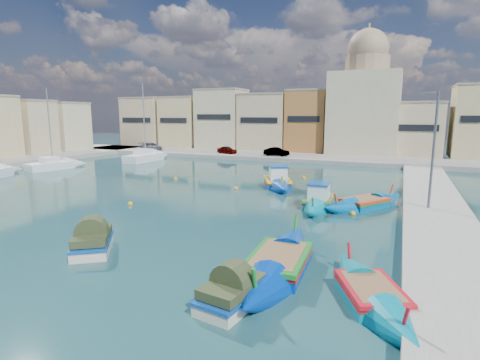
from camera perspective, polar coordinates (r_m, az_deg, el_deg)
The scene contains 17 objects.
ground at distance 26.87m, azimuth -13.07°, elevation -4.41°, with size 160.00×160.00×0.00m, color #14353E.
east_quay at distance 21.91m, azimuth 28.82°, elevation -8.07°, with size 4.00×70.00×0.50m, color gray.
north_quay at distance 55.46m, azimuth 6.93°, elevation 3.49°, with size 80.00×8.00×0.60m, color gray.
north_townhouses at distance 60.88m, azimuth 15.13°, elevation 8.23°, with size 83.20×7.87×10.19m.
church_block at distance 61.12m, azimuth 18.51°, elevation 11.27°, with size 10.00×10.00×19.10m.
quay_street_lamp at distance 26.99m, azimuth 27.27°, elevation 4.15°, with size 1.18×0.16×8.00m.
parked_cars at distance 59.00m, azimuth -5.66°, elevation 4.78°, with size 25.96×2.23×1.22m.
luzzu_turquoise_cabin at distance 27.64m, azimuth 12.00°, elevation -3.25°, with size 2.37×8.72×2.77m.
luzzu_blue_cabin at distance 34.44m, azimuth 5.71°, elevation -0.38°, with size 5.56×8.71×3.06m.
luzzu_cyan_mid at distance 28.15m, azimuth 18.47°, elevation -3.48°, with size 6.24×7.75×2.40m.
luzzu_blue_south at distance 16.37m, azimuth 5.92°, elevation -12.68°, with size 2.75×9.65×2.75m.
luzzu_cyan_south at distance 14.63m, azimuth 19.34°, elevation -16.33°, with size 4.65×7.21×2.22m.
tender_near at distance 19.70m, azimuth -21.55°, elevation -8.80°, with size 3.15×3.47×1.52m.
tender_far at distance 13.59m, azimuth -1.16°, elevation -16.95°, with size 1.93×3.01×1.39m.
yacht_north at distance 55.46m, azimuth -13.25°, elevation 3.46°, with size 2.66×8.74×11.60m.
yacht_midnorth at distance 50.63m, azimuth -25.40°, elevation 2.08°, with size 3.79×7.56×10.29m.
mooring_buoys at distance 30.38m, azimuth -2.72°, elevation -2.32°, with size 18.56×22.85×0.36m.
Camera 1 is at (15.64, -20.83, 6.61)m, focal length 28.00 mm.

